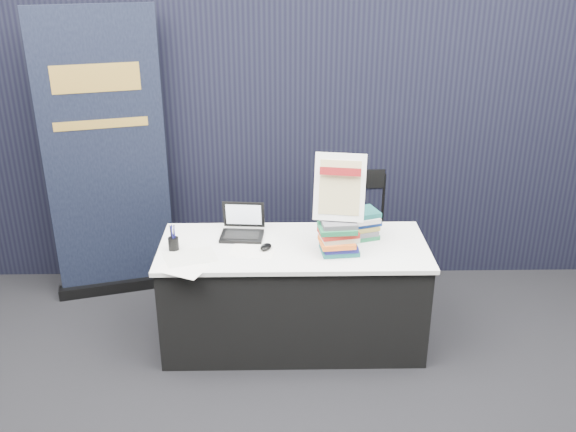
# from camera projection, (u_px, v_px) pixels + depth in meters

# --- Properties ---
(floor) EXTENTS (8.00, 8.00, 0.00)m
(floor) POSITION_uv_depth(u_px,v_px,m) (295.00, 389.00, 4.09)
(floor) COLOR black
(floor) RESTS_ON ground
(wall_back) EXTENTS (8.00, 0.02, 3.50)m
(wall_back) POSITION_uv_depth(u_px,v_px,m) (285.00, 26.00, 7.06)
(wall_back) COLOR beige
(wall_back) RESTS_ON floor
(drape_partition) EXTENTS (6.00, 0.08, 2.40)m
(drape_partition) POSITION_uv_depth(u_px,v_px,m) (290.00, 136.00, 5.08)
(drape_partition) COLOR black
(drape_partition) RESTS_ON floor
(display_table) EXTENTS (1.80, 0.75, 0.75)m
(display_table) POSITION_uv_depth(u_px,v_px,m) (293.00, 294.00, 4.45)
(display_table) COLOR black
(display_table) RESTS_ON floor
(laptop) EXTENTS (0.31, 0.26, 0.22)m
(laptop) POSITION_uv_depth(u_px,v_px,m) (242.00, 228.00, 4.42)
(laptop) COLOR black
(laptop) RESTS_ON display_table
(mouse) EXTENTS (0.11, 0.13, 0.03)m
(mouse) POSITION_uv_depth(u_px,v_px,m) (266.00, 247.00, 4.24)
(mouse) COLOR black
(mouse) RESTS_ON display_table
(brochure_left) EXTENTS (0.38, 0.32, 0.00)m
(brochure_left) POSITION_uv_depth(u_px,v_px,m) (190.00, 257.00, 4.14)
(brochure_left) COLOR silver
(brochure_left) RESTS_ON display_table
(brochure_mid) EXTENTS (0.35, 0.31, 0.00)m
(brochure_mid) POSITION_uv_depth(u_px,v_px,m) (183.00, 268.00, 3.99)
(brochure_mid) COLOR white
(brochure_mid) RESTS_ON display_table
(brochure_right) EXTENTS (0.32, 0.25, 0.00)m
(brochure_right) POSITION_uv_depth(u_px,v_px,m) (252.00, 251.00, 4.22)
(brochure_right) COLOR white
(brochure_right) RESTS_ON display_table
(pen_cup) EXTENTS (0.08, 0.08, 0.09)m
(pen_cup) POSITION_uv_depth(u_px,v_px,m) (174.00, 244.00, 4.22)
(pen_cup) COLOR black
(pen_cup) RESTS_ON display_table
(book_stack_tall) EXTENTS (0.27, 0.22, 0.23)m
(book_stack_tall) POSITION_uv_depth(u_px,v_px,m) (338.00, 237.00, 4.15)
(book_stack_tall) COLOR #15524F
(book_stack_tall) RESTS_ON display_table
(book_stack_short) EXTENTS (0.27, 0.24, 0.19)m
(book_stack_short) POSITION_uv_depth(u_px,v_px,m) (360.00, 224.00, 4.38)
(book_stack_short) COLOR #1B653D
(book_stack_short) RESTS_ON display_table
(info_sign) EXTENTS (0.34, 0.18, 0.44)m
(info_sign) POSITION_uv_depth(u_px,v_px,m) (340.00, 188.00, 4.05)
(info_sign) COLOR black
(info_sign) RESTS_ON book_stack_tall
(pullup_banner) EXTENTS (0.94, 0.34, 2.23)m
(pullup_banner) POSITION_uv_depth(u_px,v_px,m) (108.00, 176.00, 4.85)
(pullup_banner) COLOR black
(pullup_banner) RESTS_ON floor
(stacking_chair) EXTENTS (0.43, 0.44, 0.93)m
(stacking_chair) POSITION_uv_depth(u_px,v_px,m) (361.00, 224.00, 5.18)
(stacking_chair) COLOR black
(stacking_chair) RESTS_ON floor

